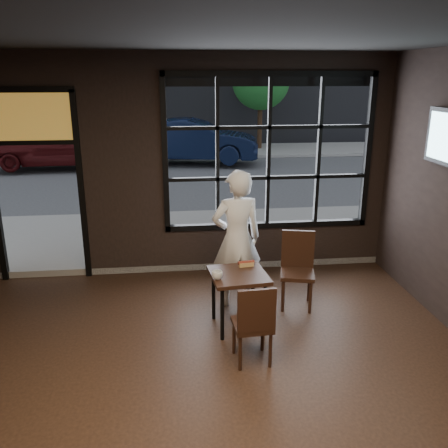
{
  "coord_description": "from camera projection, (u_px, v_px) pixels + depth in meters",
  "views": [
    {
      "loc": [
        -0.21,
        -3.26,
        2.89
      ],
      "look_at": [
        0.4,
        2.2,
        1.15
      ],
      "focal_mm": 38.0,
      "sensor_mm": 36.0,
      "label": 1
    }
  ],
  "objects": [
    {
      "name": "floor",
      "position": [
        206.0,
        435.0,
        3.99
      ],
      "size": [
        6.0,
        7.0,
        0.02
      ],
      "primitive_type": "cube",
      "color": "black",
      "rests_on": "ground"
    },
    {
      "name": "ceiling",
      "position": [
        200.0,
        22.0,
        3.02
      ],
      "size": [
        6.0,
        7.0,
        0.02
      ],
      "primitive_type": "cube",
      "color": "black",
      "rests_on": "ground"
    },
    {
      "name": "window_frame",
      "position": [
        269.0,
        153.0,
        6.89
      ],
      "size": [
        3.06,
        0.12,
        2.28
      ],
      "primitive_type": "cube",
      "color": "black",
      "rests_on": "ground"
    },
    {
      "name": "stained_transom",
      "position": [
        29.0,
        116.0,
        6.37
      ],
      "size": [
        1.2,
        0.06,
        0.7
      ],
      "primitive_type": "cube",
      "color": "orange",
      "rests_on": "ground"
    },
    {
      "name": "street_asphalt",
      "position": [
        174.0,
        128.0,
        26.73
      ],
      "size": [
        60.0,
        41.0,
        0.04
      ],
      "primitive_type": "cube",
      "color": "#545456",
      "rests_on": "ground"
    },
    {
      "name": "cafe_table",
      "position": [
        238.0,
        300.0,
        5.59
      ],
      "size": [
        0.7,
        0.7,
        0.69
      ],
      "primitive_type": "cube",
      "rotation": [
        0.0,
        0.0,
        0.11
      ],
      "color": "black",
      "rests_on": "floor"
    },
    {
      "name": "chair_near",
      "position": [
        252.0,
        322.0,
        4.89
      ],
      "size": [
        0.42,
        0.42,
        0.9
      ],
      "primitive_type": "cube",
      "rotation": [
        0.0,
        0.0,
        3.21
      ],
      "color": "black",
      "rests_on": "floor"
    },
    {
      "name": "chair_window",
      "position": [
        297.0,
        271.0,
        6.05
      ],
      "size": [
        0.51,
        0.51,
        0.98
      ],
      "primitive_type": "cube",
      "rotation": [
        0.0,
        0.0,
        -0.23
      ],
      "color": "black",
      "rests_on": "floor"
    },
    {
      "name": "man",
      "position": [
        237.0,
        239.0,
        6.02
      ],
      "size": [
        0.71,
        0.52,
        1.79
      ],
      "primitive_type": "imported",
      "rotation": [
        0.0,
        0.0,
        3.29
      ],
      "color": "silver",
      "rests_on": "floor"
    },
    {
      "name": "hotdog",
      "position": [
        246.0,
        264.0,
        5.68
      ],
      "size": [
        0.21,
        0.11,
        0.06
      ],
      "primitive_type": null,
      "rotation": [
        0.0,
        0.0,
        0.15
      ],
      "color": "tan",
      "rests_on": "cafe_table"
    },
    {
      "name": "cup",
      "position": [
        217.0,
        275.0,
        5.32
      ],
      "size": [
        0.14,
        0.14,
        0.1
      ],
      "primitive_type": "imported",
      "rotation": [
        0.0,
        0.0,
        0.15
      ],
      "color": "silver",
      "rests_on": "cafe_table"
    },
    {
      "name": "navy_car",
      "position": [
        194.0,
        141.0,
        15.63
      ],
      "size": [
        4.44,
        2.22,
        1.4
      ],
      "primitive_type": "imported",
      "rotation": [
        0.0,
        0.0,
        1.39
      ],
      "color": "black",
      "rests_on": "street_asphalt"
    },
    {
      "name": "maroon_car",
      "position": [
        51.0,
        145.0,
        14.75
      ],
      "size": [
        4.07,
        1.78,
        1.36
      ],
      "primitive_type": "imported",
      "rotation": [
        0.0,
        0.0,
        1.61
      ],
      "color": "#400B0C",
      "rests_on": "street_asphalt"
    },
    {
      "name": "tree_left",
      "position": [
        96.0,
        64.0,
        17.14
      ],
      "size": [
        2.69,
        2.69,
        4.59
      ],
      "color": "#332114",
      "rests_on": "street_asphalt"
    },
    {
      "name": "tree_right",
      "position": [
        261.0,
        81.0,
        17.98
      ],
      "size": [
        2.21,
        2.21,
        3.77
      ],
      "color": "#332114",
      "rests_on": "street_asphalt"
    }
  ]
}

